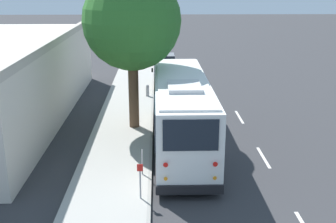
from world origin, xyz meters
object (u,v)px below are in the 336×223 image
at_px(shuttle_bus, 181,109).
at_px(parked_sedan_gray, 167,62).
at_px(street_tree, 132,14).
at_px(parked_sedan_tan, 169,80).
at_px(fire_hydrant, 147,90).
at_px(sign_post_near, 140,181).
at_px(sign_post_far, 142,162).

xyz_separation_m(shuttle_bus, parked_sedan_gray, (19.18, 0.29, -1.35)).
height_order(parked_sedan_gray, street_tree, street_tree).
height_order(shuttle_bus, parked_sedan_tan, shuttle_bus).
xyz_separation_m(shuttle_bus, fire_hydrant, (8.91, 1.84, -1.40)).
bearing_deg(sign_post_near, sign_post_far, 0.00).
distance_m(parked_sedan_gray, fire_hydrant, 10.38).
xyz_separation_m(parked_sedan_tan, street_tree, (-8.91, 2.16, 5.60)).
distance_m(parked_sedan_tan, fire_hydrant, 3.16).
distance_m(shuttle_bus, sign_post_far, 4.02).
xyz_separation_m(sign_post_far, fire_hydrant, (12.29, 0.04, -0.16)).
bearing_deg(street_tree, parked_sedan_tan, -13.63).
bearing_deg(shuttle_bus, sign_post_near, 161.19).
distance_m(shuttle_bus, fire_hydrant, 9.21).
distance_m(street_tree, sign_post_far, 8.26).
relative_size(sign_post_far, fire_hydrant, 1.38).
height_order(parked_sedan_tan, parked_sedan_gray, parked_sedan_tan).
bearing_deg(fire_hydrant, parked_sedan_gray, -8.58).
distance_m(street_tree, fire_hydrant, 8.38).
distance_m(parked_sedan_gray, street_tree, 17.49).
height_order(street_tree, fire_hydrant, street_tree).
bearing_deg(shuttle_bus, parked_sedan_tan, 0.94).
bearing_deg(parked_sedan_tan, fire_hydrant, 154.15).
bearing_deg(sign_post_far, fire_hydrant, 0.21).
bearing_deg(parked_sedan_tan, parked_sedan_gray, 4.08).
xyz_separation_m(shuttle_bus, sign_post_near, (-5.40, 1.80, -1.09)).
distance_m(street_tree, sign_post_near, 9.77).
height_order(sign_post_far, fire_hydrant, sign_post_far).
height_order(parked_sedan_gray, fire_hydrant, parked_sedan_gray).
xyz_separation_m(street_tree, sign_post_far, (-6.13, -0.63, -5.50)).
bearing_deg(fire_hydrant, street_tree, 174.53).
relative_size(parked_sedan_gray, street_tree, 0.51).
xyz_separation_m(parked_sedan_tan, sign_post_far, (-15.03, 1.53, 0.09)).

